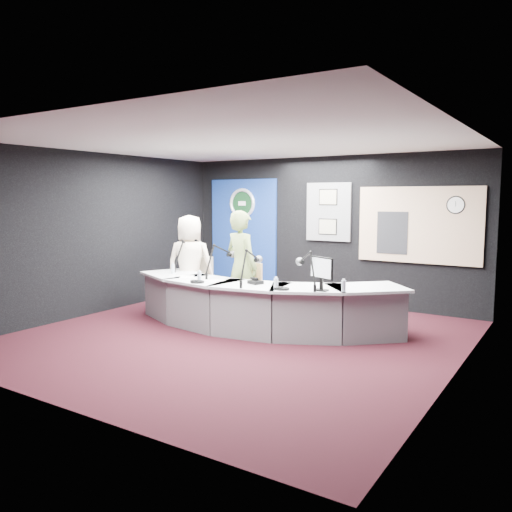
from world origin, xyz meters
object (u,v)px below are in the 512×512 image
Objects in this scene: armchair_right at (242,292)px; person_man at (190,264)px; broadcast_desk at (255,305)px; armchair_left at (190,284)px; person_woman at (242,267)px.

armchair_right is 1.25m from person_man.
broadcast_desk is 4.56× the size of armchair_right.
armchair_left reaches higher than armchair_right.
person_woman reaches higher than broadcast_desk.
armchair_right is (-0.43, 0.26, 0.12)m from broadcast_desk.
broadcast_desk is 4.53× the size of armchair_left.
broadcast_desk is 0.52m from armchair_right.
person_man is at bearing 10.03° from person_woman.
person_man reaches higher than armchair_right.
person_woman is at bearing -14.96° from armchair_left.
armchair_right is (1.18, -0.12, -0.00)m from armchair_left.
armchair_left is 0.58× the size of person_man.
armchair_left is at bearing 180.00° from person_man.
armchair_right is 0.57× the size of person_man.
armchair_right is at bearing 151.87° from person_man.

